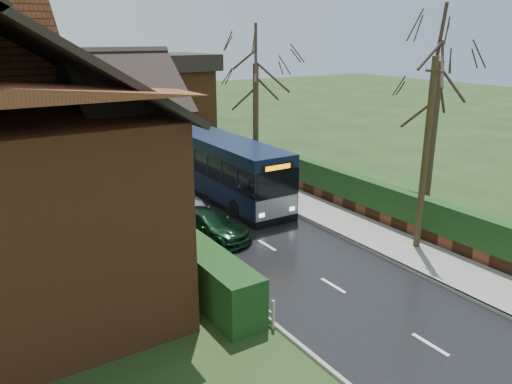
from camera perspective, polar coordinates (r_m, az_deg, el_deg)
ground at (r=18.69m, az=4.72°, el=-8.22°), size 140.00×140.00×0.00m
road at (r=26.74m, az=-8.34°, el=-0.29°), size 6.00×100.00×0.02m
pavement at (r=28.64m, az=-0.60°, el=1.23°), size 2.50×100.00×0.14m
kerb_right at (r=28.05m, az=-2.68°, el=0.86°), size 0.12×100.00×0.14m
kerb_left at (r=25.70m, az=-14.52°, el=-1.31°), size 0.12×100.00×0.10m
front_hedge at (r=20.72m, az=-12.45°, el=-3.53°), size 1.20×16.00×1.60m
picket_fence at (r=21.09m, az=-10.48°, el=-4.05°), size 0.10×16.00×0.90m
right_wall_hedge at (r=29.21m, az=1.97°, el=3.48°), size 0.60×50.00×1.80m
brick_house at (r=18.52m, az=-27.06°, el=4.00°), size 9.30×14.60×10.30m
bus at (r=25.87m, az=-3.92°, el=2.77°), size 2.41×10.23×3.10m
car_silver at (r=22.37m, az=-7.45°, el=-2.14°), size 1.55×3.73×1.26m
car_green at (r=20.79m, az=-5.49°, el=-3.76°), size 2.81×4.32×1.16m
car_distant at (r=54.27m, az=-23.26°, el=8.24°), size 2.33×4.36×1.36m
bus_stop_sign at (r=24.43m, az=2.29°, el=2.29°), size 0.19×0.38×2.56m
telegraph_pole at (r=19.72m, az=18.80°, el=3.81°), size 0.33×0.94×7.39m
tree_right_near at (r=24.41m, az=20.48°, el=14.95°), size 4.62×4.62×9.98m
tree_right_far at (r=30.32m, az=-0.04°, el=15.31°), size 4.80×4.80×9.28m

